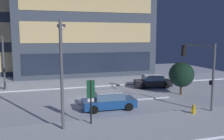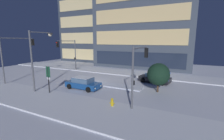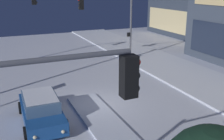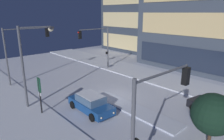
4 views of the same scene
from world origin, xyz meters
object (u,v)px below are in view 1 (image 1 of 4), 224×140
fire_hydrant (194,110)px  parking_info_sign (91,97)px  car_near (109,101)px  traffic_light_corner_far_left (1,54)px  street_lamp_arched (62,58)px  decorated_tree_median (181,75)px  traffic_light_corner_near_right (199,63)px  car_far (153,81)px

fire_hydrant → parking_info_sign: parking_info_sign is taller
car_near → traffic_light_corner_far_left: size_ratio=0.74×
fire_hydrant → car_near: bearing=149.2°
street_lamp_arched → decorated_tree_median: (12.71, 5.81, -2.54)m
street_lamp_arched → parking_info_sign: (1.83, -0.38, -2.64)m
traffic_light_corner_near_right → parking_info_sign: size_ratio=1.74×
car_near → fire_hydrant: bearing=-29.6°
street_lamp_arched → decorated_tree_median: size_ratio=2.06×
traffic_light_corner_far_left → street_lamp_arched: 12.09m
decorated_tree_median → street_lamp_arched: bearing=-155.4°
traffic_light_corner_near_right → fire_hydrant: bearing=138.5°
traffic_light_corner_far_left → decorated_tree_median: bearing=74.0°
car_near → decorated_tree_median: decorated_tree_median is taller
traffic_light_corner_far_left → car_near: bearing=49.1°
street_lamp_arched → fire_hydrant: (9.86, -0.50, -4.24)m
traffic_light_corner_near_right → parking_info_sign: bearing=101.1°
car_far → street_lamp_arched: size_ratio=0.65×
street_lamp_arched → decorated_tree_median: street_lamp_arched is taller
traffic_light_corner_far_left → traffic_light_corner_near_right: (16.82, -9.38, -0.41)m
car_near → parking_info_sign: 4.22m
traffic_light_corner_near_right → traffic_light_corner_far_left: bearing=60.9°
car_near → car_far: same height
traffic_light_corner_near_right → decorated_tree_median: bearing=-13.6°
parking_info_sign → decorated_tree_median: (10.87, 6.19, 0.10)m
car_near → fire_hydrant: (5.80, -3.45, -0.29)m
traffic_light_corner_far_left → decorated_tree_median: (17.86, -5.12, -2.11)m
car_far → street_lamp_arched: bearing=50.6°
decorated_tree_median → car_far: bearing=106.4°
street_lamp_arched → parking_info_sign: size_ratio=2.24×
street_lamp_arched → traffic_light_corner_near_right: bearing=-76.1°
decorated_tree_median → parking_info_sign: bearing=-150.3°
fire_hydrant → parking_info_sign: (-8.03, 0.12, 1.60)m
decorated_tree_median → traffic_light_corner_far_left: bearing=164.0°
car_near → traffic_light_corner_far_left: (-9.22, 7.98, 3.52)m
car_near → decorated_tree_median: 9.21m
traffic_light_corner_far_left → parking_info_sign: (6.98, -11.31, -2.21)m
parking_info_sign → decorated_tree_median: bearing=-58.9°
car_near → car_far: size_ratio=0.99×
street_lamp_arched → fire_hydrant: street_lamp_arched is taller
street_lamp_arched → decorated_tree_median: bearing=-59.1°
traffic_light_corner_far_left → fire_hydrant: 19.25m
traffic_light_corner_near_right → fire_hydrant: (-1.81, -2.05, -3.40)m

